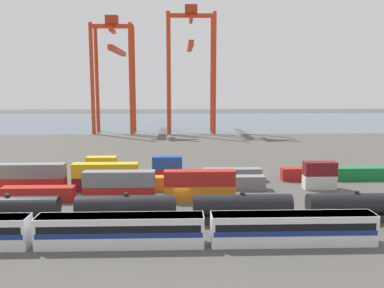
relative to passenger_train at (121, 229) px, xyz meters
The scene contains 27 objects.
ground_plane 59.15m from the passenger_train, 82.51° to the left, with size 420.00×420.00×0.00m, color #4C4944.
harbour_water 167.01m from the passenger_train, 87.36° to the left, with size 400.00×110.00×0.01m, color #475B6B.
passenger_train is the anchor object (origin of this frame).
freight_tank_row 18.25m from the passenger_train, 26.82° to the left, with size 80.70×3.01×4.47m.
shipping_container_1 25.70m from the passenger_train, 130.16° to the left, with size 12.10×2.44×2.60m, color #AD211C.
shipping_container_2 19.87m from the passenger_train, 98.49° to the left, with size 12.10×2.44×2.60m, color #AD211C.
shipping_container_3 19.93m from the passenger_train, 98.49° to the left, with size 12.10×2.44×2.60m, color slate.
shipping_container_4 22.38m from the passenger_train, 61.39° to the left, with size 12.10×2.44×2.60m, color orange.
shipping_container_5 22.43m from the passenger_train, 61.39° to the left, with size 12.10×2.44×2.60m, color #AD211C.
shipping_container_6 33.21m from the passenger_train, 126.88° to the left, with size 12.10×2.44×2.60m, color #AD211C.
shipping_container_7 33.25m from the passenger_train, 126.88° to the left, with size 12.10×2.44×2.60m, color slate.
shipping_container_8 27.35m from the passenger_train, 103.70° to the left, with size 12.10×2.44×2.60m, color maroon.
shipping_container_9 27.39m from the passenger_train, 103.70° to the left, with size 12.10×2.44×2.60m, color gold.
shipping_container_10 27.47m from the passenger_train, 75.28° to the left, with size 12.10×2.44×2.60m, color orange.
shipping_container_11 33.52m from the passenger_train, 52.43° to the left, with size 6.04×2.44×2.60m, color slate.
shipping_container_12 43.06m from the passenger_train, 38.09° to the left, with size 6.04×2.44×2.60m, color silver.
shipping_container_13 43.09m from the passenger_train, 38.09° to the left, with size 6.04×2.44×2.60m, color maroon.
shipping_container_14 39.91m from the passenger_train, 122.94° to the left, with size 6.04×2.44×2.60m, color #AD211C.
shipping_container_15 34.54m from the passenger_train, 104.13° to the left, with size 6.04×2.44×2.60m, color #AD211C.
shipping_container_16 34.58m from the passenger_train, 104.13° to the left, with size 6.04×2.44×2.60m, color gold.
shipping_container_17 33.85m from the passenger_train, 81.77° to the left, with size 6.04×2.44×2.60m, color #AD211C.
shipping_container_18 33.88m from the passenger_train, 81.77° to the left, with size 6.04×2.44×2.60m, color #1C4299.
shipping_container_19 38.08m from the passenger_train, 61.59° to the left, with size 12.10×2.44×2.60m, color slate.
shipping_container_20 45.91m from the passenger_train, 46.85° to the left, with size 6.04×2.44×2.60m, color #AD211C.
shipping_container_21 55.83m from the passenger_train, 36.86° to the left, with size 12.10×2.44×2.60m, color #197538.
gantry_crane_west 125.30m from the passenger_train, 98.75° to the left, with size 16.57×40.57×46.00m.
gantry_crane_central 123.96m from the passenger_train, 84.14° to the left, with size 19.42×35.22×50.18m.
Camera 1 is at (-0.56, -66.98, 19.88)m, focal length 38.30 mm.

